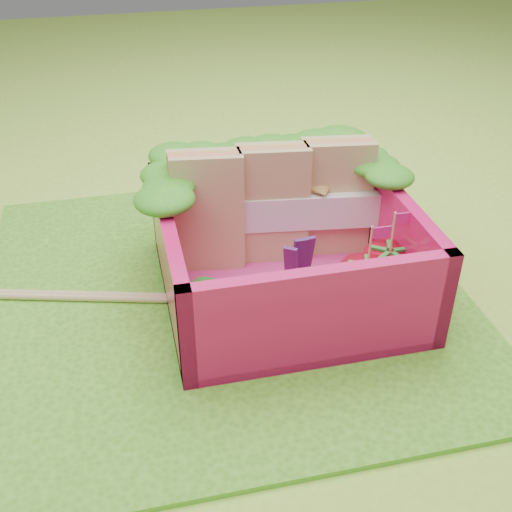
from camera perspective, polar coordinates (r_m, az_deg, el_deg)
The scene contains 13 objects.
ground at distance 3.60m, azimuth -2.74°, elevation -3.43°, with size 14.00×14.00×0.00m, color #91D73C.
placemat at distance 3.60m, azimuth -2.74°, elevation -3.24°, with size 2.60×2.60×0.03m, color #54A124.
bento_floor at distance 3.57m, azimuth 2.50°, elevation -2.70°, with size 1.30×1.30×0.05m, color #E63A95.
bento_box at distance 3.43m, azimuth 2.60°, elevation 0.68°, with size 1.30×1.30×0.55m.
lettuce_ruffle at distance 3.66m, azimuth 0.83°, elevation 8.86°, with size 1.43×0.76×0.11m.
sandwich_stack at distance 3.61m, azimuth 1.53°, elevation 4.56°, with size 1.26×0.33×0.69m.
broccoli at distance 3.17m, azimuth -4.97°, elevation -3.71°, with size 0.33×0.33×0.25m.
carrot_sticks at distance 3.20m, azimuth -0.89°, elevation -4.19°, with size 0.12×0.10×0.26m.
purple_wedges at distance 3.34m, azimuth 3.77°, elevation -1.09°, with size 0.16×0.12×0.38m.
strawberry_left at distance 3.30m, azimuth 9.67°, elevation -3.01°, with size 0.28×0.28×0.52m.
strawberry_right at distance 3.46m, azimuth 11.58°, elevation -1.49°, with size 0.27×0.27×0.51m.
snap_peas at distance 3.49m, azimuth 9.76°, elevation -3.18°, with size 0.57×0.56×0.05m.
chopsticks at distance 3.68m, azimuth -17.54°, elevation -3.36°, with size 2.39×0.69×0.04m.
Camera 1 is at (-0.48, -2.85, 2.16)m, focal length 45.00 mm.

